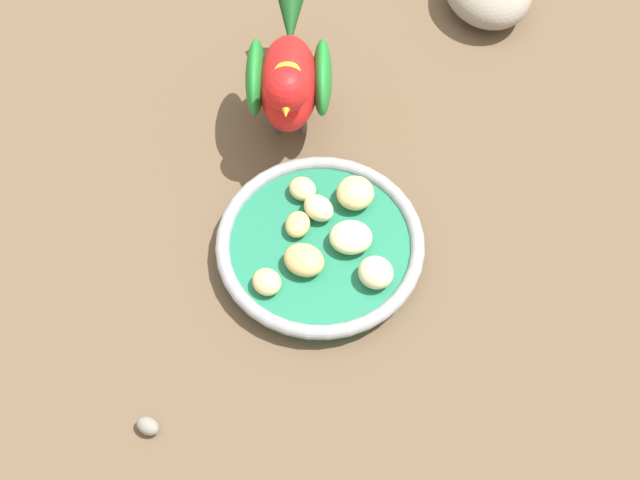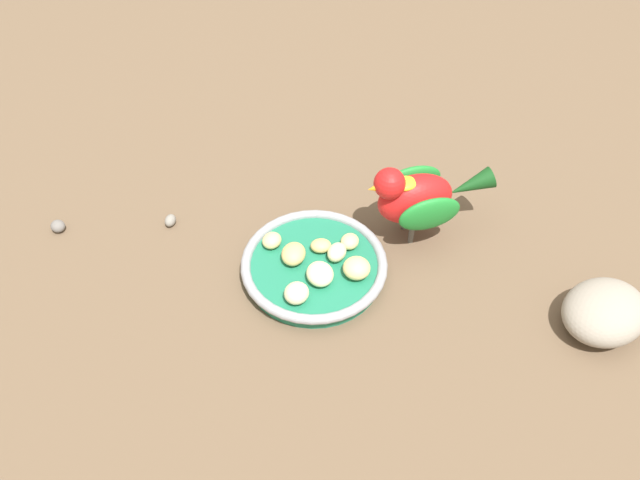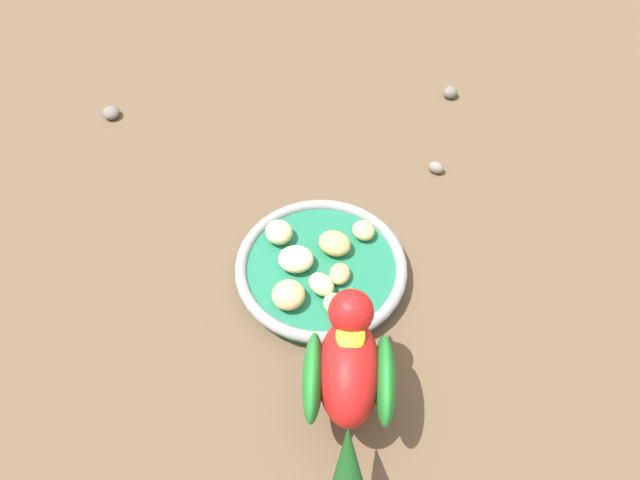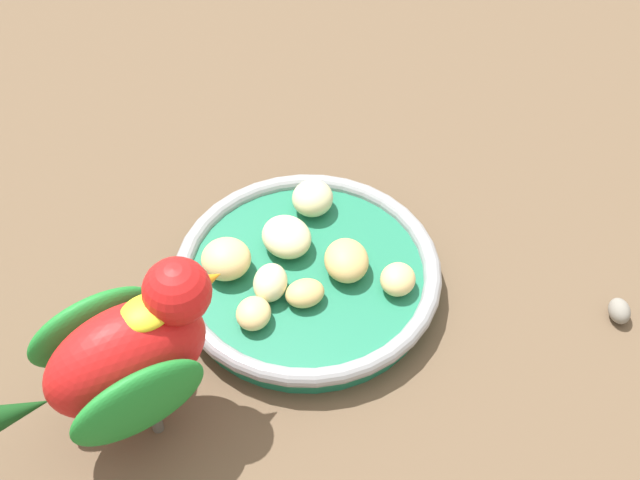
{
  "view_description": "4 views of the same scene",
  "coord_description": "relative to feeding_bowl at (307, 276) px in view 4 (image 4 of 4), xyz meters",
  "views": [
    {
      "loc": [
        0.06,
        -0.41,
        0.7
      ],
      "look_at": [
        0.01,
        -0.03,
        0.06
      ],
      "focal_mm": 50.96,
      "sensor_mm": 36.0,
      "label": 1
    },
    {
      "loc": [
        0.55,
        -0.09,
        0.66
      ],
      "look_at": [
        0.0,
        -0.0,
        0.05
      ],
      "focal_mm": 37.98,
      "sensor_mm": 36.0,
      "label": 2
    },
    {
      "loc": [
        -0.05,
        0.35,
        0.54
      ],
      "look_at": [
        0.01,
        -0.02,
        0.05
      ],
      "focal_mm": 33.65,
      "sensor_mm": 36.0,
      "label": 3
    },
    {
      "loc": [
        -0.35,
        0.16,
        0.5
      ],
      "look_at": [
        -0.0,
        -0.02,
        0.06
      ],
      "focal_mm": 51.95,
      "sensor_mm": 36.0,
      "label": 4
    }
  ],
  "objects": [
    {
      "name": "apple_piece_2",
      "position": [
        -0.04,
        -0.05,
        0.01
      ],
      "size": [
        0.04,
        0.03,
        0.02
      ],
      "primitive_type": "ellipsoid",
      "rotation": [
        0.0,
        0.0,
        5.55
      ],
      "color": "#E5C67F",
      "rests_on": "feeding_bowl"
    },
    {
      "name": "pebble_1",
      "position": [
        -0.12,
        -0.18,
        -0.01
      ],
      "size": [
        0.02,
        0.02,
        0.01
      ],
      "primitive_type": "ellipsoid",
      "rotation": [
        0.0,
        0.0,
        5.92
      ],
      "color": "gray",
      "rests_on": "ground_plane"
    },
    {
      "name": "apple_piece_3",
      "position": [
        0.05,
        -0.03,
        0.02
      ],
      "size": [
        0.04,
        0.04,
        0.02
      ],
      "primitive_type": "ellipsoid",
      "rotation": [
        0.0,
        0.0,
        5.6
      ],
      "color": "beige",
      "rests_on": "feeding_bowl"
    },
    {
      "name": "apple_piece_4",
      "position": [
        -0.02,
        0.01,
        0.01
      ],
      "size": [
        0.02,
        0.03,
        0.02
      ],
      "primitive_type": "ellipsoid",
      "rotation": [
        0.0,
        0.0,
        4.62
      ],
      "color": "tan",
      "rests_on": "feeding_bowl"
    },
    {
      "name": "ground_plane",
      "position": [
        -0.01,
        0.01,
        -0.01
      ],
      "size": [
        4.0,
        4.0,
        0.0
      ],
      "primitive_type": "plane",
      "color": "brown"
    },
    {
      "name": "apple_piece_6",
      "position": [
        -0.02,
        0.05,
        0.01
      ],
      "size": [
        0.03,
        0.03,
        0.02
      ],
      "primitive_type": "ellipsoid",
      "rotation": [
        0.0,
        0.0,
        5.65
      ],
      "color": "#E5C67F",
      "rests_on": "feeding_bowl"
    },
    {
      "name": "parrot",
      "position": [
        -0.05,
        0.14,
        0.06
      ],
      "size": [
        0.09,
        0.17,
        0.12
      ],
      "rotation": [
        0.0,
        0.0,
        -1.45
      ],
      "color": "#59544C",
      "rests_on": "ground_plane"
    },
    {
      "name": "feeding_bowl",
      "position": [
        0.0,
        0.0,
        0.0
      ],
      "size": [
        0.18,
        0.18,
        0.02
      ],
      "color": "#1E7251",
      "rests_on": "ground_plane"
    },
    {
      "name": "apple_piece_7",
      "position": [
        -0.01,
        0.03,
        0.02
      ],
      "size": [
        0.04,
        0.04,
        0.02
      ],
      "primitive_type": "ellipsoid",
      "rotation": [
        0.0,
        0.0,
        5.65
      ],
      "color": "beige",
      "rests_on": "feeding_bowl"
    },
    {
      "name": "apple_piece_1",
      "position": [
        0.03,
        0.0,
        0.02
      ],
      "size": [
        0.04,
        0.04,
        0.02
      ],
      "primitive_type": "ellipsoid",
      "rotation": [
        0.0,
        0.0,
        0.1
      ],
      "color": "beige",
      "rests_on": "feeding_bowl"
    },
    {
      "name": "apple_piece_5",
      "position": [
        0.03,
        0.05,
        0.02
      ],
      "size": [
        0.04,
        0.04,
        0.02
      ],
      "primitive_type": "ellipsoid",
      "rotation": [
        0.0,
        0.0,
        1.48
      ],
      "color": "#E5C67F",
      "rests_on": "feeding_bowl"
    },
    {
      "name": "apple_piece_0",
      "position": [
        -0.01,
        -0.02,
        0.02
      ],
      "size": [
        0.04,
        0.04,
        0.02
      ],
      "primitive_type": "ellipsoid",
      "rotation": [
        0.0,
        0.0,
        5.92
      ],
      "color": "tan",
      "rests_on": "feeding_bowl"
    }
  ]
}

